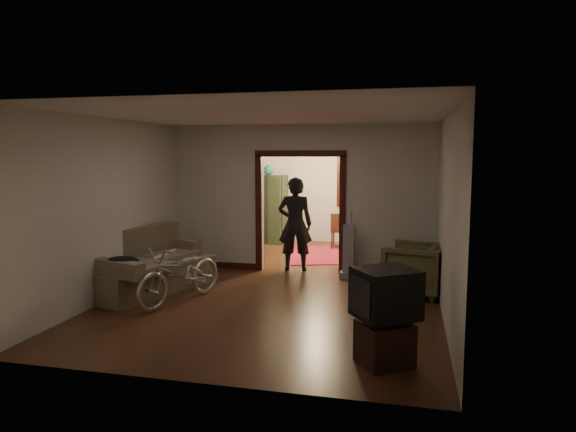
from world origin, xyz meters
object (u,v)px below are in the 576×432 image
(person, at_px, (295,224))
(locker, at_px, (269,209))
(sofa, at_px, (150,260))
(bicycle, at_px, (181,273))
(armchair, at_px, (414,269))
(desk, at_px, (373,234))

(person, distance_m, locker, 3.16)
(sofa, bearing_deg, locker, 99.60)
(bicycle, distance_m, locker, 5.41)
(sofa, bearing_deg, armchair, 27.90)
(bicycle, relative_size, armchair, 1.87)
(person, bearing_deg, sofa, 36.45)
(armchair, bearing_deg, person, -104.85)
(armchair, distance_m, desk, 4.11)
(bicycle, distance_m, desk, 5.86)
(locker, bearing_deg, desk, 9.67)
(bicycle, xyz_separation_m, armchair, (3.47, 1.29, -0.03))
(bicycle, distance_m, armchair, 3.70)
(armchair, height_order, locker, locker)
(bicycle, xyz_separation_m, person, (1.22, 2.53, 0.46))
(sofa, xyz_separation_m, armchair, (4.26, 0.76, -0.09))
(sofa, bearing_deg, desk, 72.85)
(armchair, bearing_deg, sofa, -65.82)
(desk, bearing_deg, person, -131.81)
(sofa, height_order, locker, locker)
(desk, bearing_deg, locker, 161.23)
(sofa, height_order, desk, sofa)
(armchair, relative_size, desk, 0.99)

